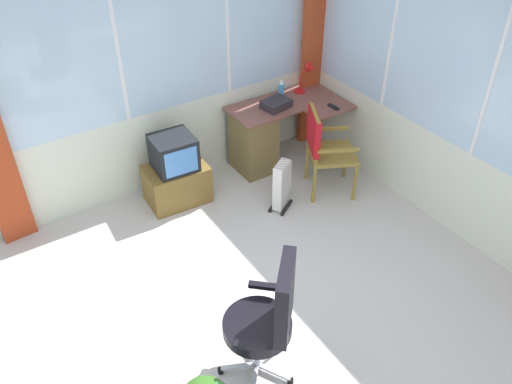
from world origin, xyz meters
name	(u,v)px	position (x,y,z in m)	size (l,w,h in m)	color
ground	(253,335)	(0.00, 0.00, -0.03)	(5.73, 5.62, 0.06)	beige
north_window_panel	(122,84)	(0.00, 2.34, 1.27)	(4.73, 0.07, 2.55)	silver
east_window_panel	(483,117)	(2.39, 0.00, 1.27)	(0.07, 4.62, 2.55)	silver
curtain_corner	(314,45)	(2.26, 2.21, 1.23)	(0.31, 0.07, 2.45)	#AC3D1D
desk	(258,137)	(1.36, 2.01, 0.40)	(1.28, 0.81, 0.74)	brown
desk_lamp	(308,73)	(2.09, 2.07, 0.98)	(0.22, 0.19, 0.37)	red
tv_remote	(333,107)	(2.10, 1.60, 0.75)	(0.04, 0.15, 0.02)	black
spray_bottle	(281,88)	(1.77, 2.15, 0.84)	(0.06, 0.06, 0.22)	#42A6E3
paper_tray	(276,104)	(1.56, 1.95, 0.79)	(0.30, 0.23, 0.09)	#2B252A
wooden_armchair	(321,142)	(1.66, 1.26, 0.61)	(0.65, 0.65, 0.97)	olive
office_chair	(269,316)	(-0.09, -0.35, 0.62)	(0.60, 0.61, 1.11)	#B7B7BF
tv_on_stand	(176,174)	(0.28, 1.94, 0.34)	(0.67, 0.48, 0.78)	brown
space_heater	(282,184)	(1.16, 1.24, 0.28)	(0.33, 0.29, 0.55)	white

